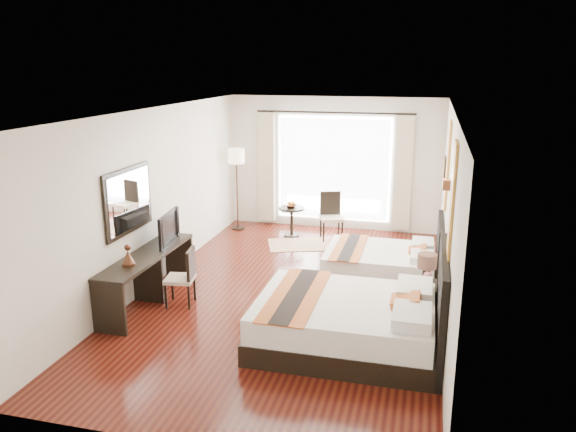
% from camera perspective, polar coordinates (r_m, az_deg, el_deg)
% --- Properties ---
extents(floor, '(4.50, 7.50, 0.01)m').
position_cam_1_polar(floor, '(8.82, 0.34, -7.87)').
color(floor, black).
rests_on(floor, ground).
extents(ceiling, '(4.50, 7.50, 0.02)m').
position_cam_1_polar(ceiling, '(8.13, 0.37, 10.55)').
color(ceiling, white).
rests_on(ceiling, wall_headboard).
extents(wall_headboard, '(0.01, 7.50, 2.80)m').
position_cam_1_polar(wall_headboard, '(8.14, 15.89, 0.01)').
color(wall_headboard, silver).
rests_on(wall_headboard, floor).
extents(wall_desk, '(0.01, 7.50, 2.80)m').
position_cam_1_polar(wall_desk, '(9.15, -13.43, 1.84)').
color(wall_desk, silver).
rests_on(wall_desk, floor).
extents(wall_window, '(4.50, 0.01, 2.80)m').
position_cam_1_polar(wall_window, '(11.95, 4.69, 5.31)').
color(wall_window, silver).
rests_on(wall_window, floor).
extents(wall_entry, '(4.50, 0.01, 2.80)m').
position_cam_1_polar(wall_entry, '(5.00, -10.14, -9.32)').
color(wall_entry, silver).
rests_on(wall_entry, floor).
extents(window_glass, '(2.40, 0.02, 2.20)m').
position_cam_1_polar(window_glass, '(11.96, 4.67, 4.82)').
color(window_glass, white).
rests_on(window_glass, wall_window).
extents(sheer_curtain, '(2.30, 0.02, 2.10)m').
position_cam_1_polar(sheer_curtain, '(11.90, 4.62, 4.77)').
color(sheer_curtain, white).
rests_on(sheer_curtain, wall_window).
extents(drape_left, '(0.35, 0.14, 2.35)m').
position_cam_1_polar(drape_left, '(12.19, -2.17, 4.97)').
color(drape_left, '#C0B394').
rests_on(drape_left, floor).
extents(drape_right, '(0.35, 0.14, 2.35)m').
position_cam_1_polar(drape_right, '(11.71, 11.61, 4.24)').
color(drape_right, '#C0B394').
rests_on(drape_right, floor).
extents(art_panel_near, '(0.03, 0.50, 1.35)m').
position_cam_1_polar(art_panel_near, '(6.63, 16.34, 1.47)').
color(art_panel_near, '#8B3914').
rests_on(art_panel_near, wall_headboard).
extents(art_panel_far, '(0.03, 0.50, 1.35)m').
position_cam_1_polar(art_panel_far, '(8.99, 15.92, 5.02)').
color(art_panel_far, '#8B3914').
rests_on(art_panel_far, wall_headboard).
extents(wall_sconce, '(0.10, 0.14, 0.14)m').
position_cam_1_polar(wall_sconce, '(7.66, 15.81, 3.09)').
color(wall_sconce, '#452518').
rests_on(wall_sconce, wall_headboard).
extents(mirror_frame, '(0.04, 1.25, 0.95)m').
position_cam_1_polar(mirror_frame, '(8.40, -15.93, 1.53)').
color(mirror_frame, black).
rests_on(mirror_frame, wall_desk).
extents(mirror_glass, '(0.01, 1.12, 0.82)m').
position_cam_1_polar(mirror_glass, '(8.39, -15.78, 1.52)').
color(mirror_glass, white).
rests_on(mirror_glass, mirror_frame).
extents(bed_near, '(2.32, 1.81, 1.31)m').
position_cam_1_polar(bed_near, '(7.21, 6.62, -10.51)').
color(bed_near, black).
rests_on(bed_near, floor).
extents(bed_far, '(1.88, 1.47, 1.06)m').
position_cam_1_polar(bed_far, '(9.43, 9.89, -4.69)').
color(bed_far, black).
rests_on(bed_far, floor).
extents(nightstand, '(0.41, 0.51, 0.49)m').
position_cam_1_polar(nightstand, '(8.16, 13.74, -8.37)').
color(nightstand, black).
rests_on(nightstand, floor).
extents(table_lamp, '(0.27, 0.27, 0.42)m').
position_cam_1_polar(table_lamp, '(8.01, 13.94, -4.69)').
color(table_lamp, black).
rests_on(table_lamp, nightstand).
extents(vase, '(0.15, 0.15, 0.12)m').
position_cam_1_polar(vase, '(7.94, 13.94, -6.63)').
color(vase, black).
rests_on(vase, nightstand).
extents(console_desk, '(0.50, 2.20, 0.76)m').
position_cam_1_polar(console_desk, '(8.63, -14.03, -6.13)').
color(console_desk, black).
rests_on(console_desk, floor).
extents(television, '(0.21, 0.86, 0.49)m').
position_cam_1_polar(television, '(8.89, -12.52, -1.16)').
color(television, black).
rests_on(television, console_desk).
extents(bronze_figurine, '(0.21, 0.21, 0.27)m').
position_cam_1_polar(bronze_figurine, '(8.05, -15.93, -3.97)').
color(bronze_figurine, '#452518').
rests_on(bronze_figurine, console_desk).
extents(desk_chair, '(0.46, 0.46, 0.87)m').
position_cam_1_polar(desk_chair, '(8.48, -10.77, -7.17)').
color(desk_chair, tan).
rests_on(desk_chair, floor).
extents(floor_lamp, '(0.35, 0.35, 1.74)m').
position_cam_1_polar(floor_lamp, '(11.83, -5.27, 5.56)').
color(floor_lamp, black).
rests_on(floor_lamp, floor).
extents(side_table, '(0.52, 0.52, 0.60)m').
position_cam_1_polar(side_table, '(11.56, 0.37, -0.58)').
color(side_table, black).
rests_on(side_table, floor).
extents(fruit_bowl, '(0.24, 0.24, 0.06)m').
position_cam_1_polar(fruit_bowl, '(11.47, 0.32, 1.00)').
color(fruit_bowl, '#48271A').
rests_on(fruit_bowl, side_table).
extents(window_chair, '(0.57, 0.57, 0.96)m').
position_cam_1_polar(window_chair, '(11.38, 4.41, -0.94)').
color(window_chair, tan).
rests_on(window_chair, floor).
extents(jute_rug, '(1.46, 1.22, 0.01)m').
position_cam_1_polar(jute_rug, '(11.07, 1.29, -2.91)').
color(jute_rug, tan).
rests_on(jute_rug, floor).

